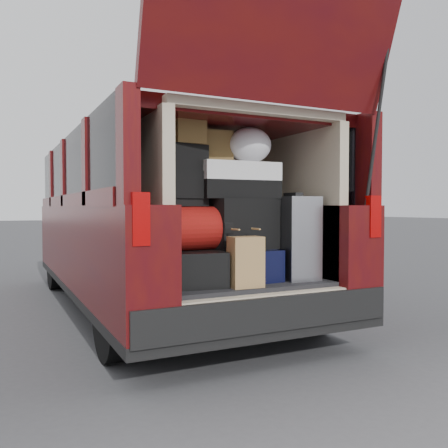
# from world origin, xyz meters

# --- Properties ---
(ground) EXTENTS (80.00, 80.00, 0.00)m
(ground) POSITION_xyz_m (0.00, 0.00, 0.00)
(ground) COLOR #3D3D3F
(ground) RESTS_ON ground
(minivan) EXTENTS (1.90, 5.35, 2.77)m
(minivan) POSITION_xyz_m (0.00, 1.86, 0.91)
(minivan) COLOR black
(minivan) RESTS_ON ground
(load_floor) EXTENTS (1.24, 1.05, 0.55)m
(load_floor) POSITION_xyz_m (0.00, 0.28, 0.28)
(load_floor) COLOR black
(load_floor) RESTS_ON ground
(black_hardshell) EXTENTS (0.52, 0.65, 0.24)m
(black_hardshell) POSITION_xyz_m (-0.38, 0.16, 0.67)
(black_hardshell) COLOR black
(black_hardshell) RESTS_ON load_floor
(navy_hardshell) EXTENTS (0.46, 0.55, 0.23)m
(navy_hardshell) POSITION_xyz_m (0.04, 0.16, 0.66)
(navy_hardshell) COLOR black
(navy_hardshell) RESTS_ON load_floor
(silver_roller) EXTENTS (0.29, 0.43, 0.62)m
(silver_roller) POSITION_xyz_m (0.43, 0.06, 0.86)
(silver_roller) COLOR white
(silver_roller) RESTS_ON load_floor
(kraft_bag) EXTENTS (0.23, 0.15, 0.34)m
(kraft_bag) POSITION_xyz_m (-0.08, -0.15, 0.72)
(kraft_bag) COLOR #AF7E4F
(kraft_bag) RESTS_ON load_floor
(red_duffel) EXTENTS (0.50, 0.35, 0.31)m
(red_duffel) POSITION_xyz_m (-0.36, 0.13, 0.94)
(red_duffel) COLOR #9D0E10
(red_duffel) RESTS_ON black_hardshell
(black_soft_case) EXTENTS (0.54, 0.36, 0.37)m
(black_soft_case) POSITION_xyz_m (0.06, 0.16, 0.96)
(black_soft_case) COLOR black
(black_soft_case) RESTS_ON navy_hardshell
(backpack) EXTENTS (0.32, 0.23, 0.43)m
(backpack) POSITION_xyz_m (-0.40, 0.18, 1.31)
(backpack) COLOR black
(backpack) RESTS_ON red_duffel
(twotone_duffel) EXTENTS (0.60, 0.33, 0.27)m
(twotone_duffel) POSITION_xyz_m (0.02, 0.18, 1.28)
(twotone_duffel) COLOR white
(twotone_duffel) RESTS_ON black_soft_case
(grocery_sack_lower) EXTENTS (0.23, 0.19, 0.20)m
(grocery_sack_lower) POSITION_xyz_m (-0.38, 0.15, 1.62)
(grocery_sack_lower) COLOR brown
(grocery_sack_lower) RESTS_ON backpack
(grocery_sack_upper) EXTENTS (0.24, 0.20, 0.23)m
(grocery_sack_upper) POSITION_xyz_m (-0.13, 0.26, 1.53)
(grocery_sack_upper) COLOR brown
(grocery_sack_upper) RESTS_ON twotone_duffel
(plastic_bag_center) EXTENTS (0.33, 0.31, 0.26)m
(plastic_bag_center) POSITION_xyz_m (0.12, 0.17, 1.55)
(plastic_bag_center) COLOR white
(plastic_bag_center) RESTS_ON twotone_duffel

